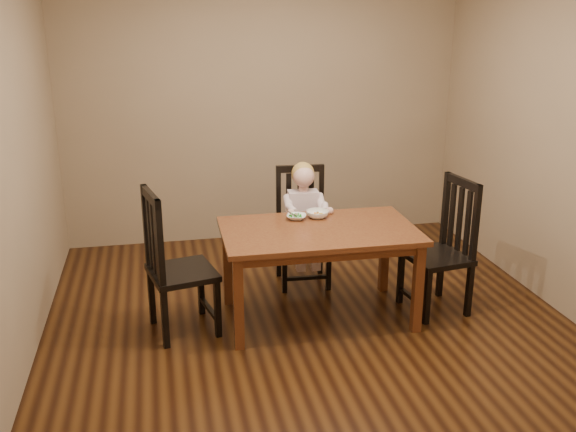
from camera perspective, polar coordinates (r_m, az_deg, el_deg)
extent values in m
cube|color=#48280F|center=(5.07, 1.82, -9.21)|extent=(4.00, 4.00, 0.01)
cube|color=#977E60|center=(6.53, -2.23, 9.54)|extent=(4.00, 0.01, 2.70)
cube|color=#977E60|center=(2.78, 11.82, -2.85)|extent=(4.00, 0.01, 2.70)
cube|color=#977E60|center=(4.57, -23.24, 4.32)|extent=(0.01, 4.00, 2.70)
cube|color=#977E60|center=(5.43, 23.09, 6.34)|extent=(0.01, 4.00, 2.70)
cube|color=#532413|center=(4.84, 2.77, -1.34)|extent=(1.48, 0.90, 0.04)
cube|color=#532413|center=(4.86, 2.76, -1.99)|extent=(1.36, 0.78, 0.08)
cube|color=#532413|center=(4.54, -4.43, -7.80)|extent=(0.07, 0.07, 0.69)
cube|color=#532413|center=(4.85, 11.46, -6.34)|extent=(0.07, 0.07, 0.69)
cube|color=#532413|center=(5.21, -5.41, -4.27)|extent=(0.07, 0.07, 0.69)
cube|color=#532413|center=(5.49, 8.55, -3.22)|extent=(0.07, 0.07, 0.69)
cube|color=black|center=(5.55, 1.36, -1.84)|extent=(0.46, 0.44, 0.04)
cube|color=black|center=(5.83, 2.89, -3.22)|extent=(0.04, 0.04, 0.41)
cube|color=black|center=(5.77, -0.83, -3.43)|extent=(0.04, 0.04, 0.41)
cube|color=black|center=(5.50, 3.63, -4.58)|extent=(0.04, 0.04, 0.41)
cube|color=black|center=(5.44, -0.31, -4.82)|extent=(0.04, 0.04, 0.41)
cube|color=black|center=(5.66, 2.97, 1.79)|extent=(0.04, 0.04, 0.57)
cube|color=black|center=(5.59, -0.85, 1.63)|extent=(0.04, 0.04, 0.57)
cube|color=black|center=(5.55, 1.08, 4.24)|extent=(0.42, 0.06, 0.06)
cube|color=black|center=(5.65, 2.07, 1.46)|extent=(0.05, 0.02, 0.49)
cube|color=black|center=(5.63, 1.07, 1.42)|extent=(0.05, 0.02, 0.49)
cube|color=black|center=(5.61, 0.06, 1.38)|extent=(0.05, 0.02, 0.49)
cube|color=black|center=(4.79, -9.38, -4.98)|extent=(0.55, 0.56, 0.04)
cube|color=black|center=(5.03, -12.03, -7.02)|extent=(0.05, 0.05, 0.44)
cube|color=black|center=(4.67, -10.88, -9.01)|extent=(0.05, 0.05, 0.44)
cube|color=black|center=(5.11, -7.75, -6.33)|extent=(0.05, 0.05, 0.44)
cube|color=black|center=(4.76, -6.28, -8.23)|extent=(0.05, 0.05, 0.44)
cube|color=black|center=(4.82, -12.47, -0.82)|extent=(0.05, 0.05, 0.62)
cube|color=black|center=(4.44, -11.31, -2.40)|extent=(0.05, 0.05, 0.62)
cube|color=black|center=(4.54, -12.14, 1.71)|extent=(0.14, 0.45, 0.07)
cube|color=black|center=(4.74, -12.19, -1.54)|extent=(0.03, 0.05, 0.53)
cube|color=black|center=(4.64, -11.89, -1.95)|extent=(0.03, 0.05, 0.53)
cube|color=black|center=(4.54, -11.58, -2.38)|extent=(0.03, 0.05, 0.53)
cube|color=black|center=(5.18, 13.04, -3.55)|extent=(0.51, 0.52, 0.04)
cube|color=black|center=(5.23, 15.80, -6.41)|extent=(0.05, 0.05, 0.43)
cube|color=black|center=(5.52, 13.39, -4.85)|extent=(0.05, 0.05, 0.43)
cube|color=black|center=(5.02, 12.27, -7.15)|extent=(0.05, 0.05, 0.43)
cube|color=black|center=(5.33, 9.98, -5.47)|extent=(0.05, 0.05, 0.43)
cube|color=black|center=(5.03, 16.34, -0.62)|extent=(0.05, 0.05, 0.60)
cube|color=black|center=(5.33, 13.82, 0.67)|extent=(0.05, 0.05, 0.60)
cube|color=black|center=(5.10, 15.29, 2.91)|extent=(0.10, 0.44, 0.06)
cube|color=black|center=(5.11, 15.69, -0.63)|extent=(0.03, 0.05, 0.52)
cube|color=black|center=(5.19, 15.02, -0.28)|extent=(0.03, 0.05, 0.52)
cube|color=black|center=(5.27, 14.36, 0.06)|extent=(0.03, 0.05, 0.52)
imported|color=white|center=(5.03, 0.75, -0.09)|extent=(0.19, 0.19, 0.04)
imported|color=white|center=(5.08, 2.64, 0.16)|extent=(0.20, 0.20, 0.06)
cube|color=silver|center=(5.00, 0.35, 0.15)|extent=(0.07, 0.10, 0.04)
cube|color=silver|center=(5.00, 0.35, -0.02)|extent=(0.04, 0.04, 0.01)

